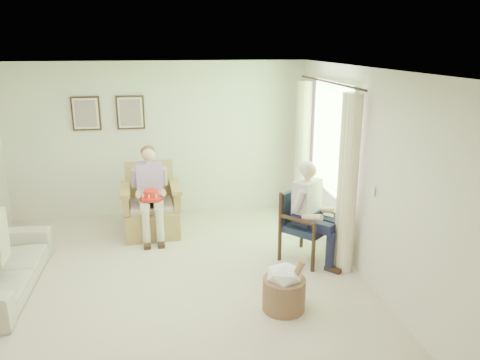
% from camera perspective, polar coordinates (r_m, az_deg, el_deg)
% --- Properties ---
extents(floor, '(5.50, 5.50, 0.00)m').
position_cam_1_polar(floor, '(5.87, -9.13, -13.15)').
color(floor, beige).
rests_on(floor, ground).
extents(back_wall, '(5.00, 0.04, 2.60)m').
position_cam_1_polar(back_wall, '(8.03, -9.77, 4.83)').
color(back_wall, silver).
rests_on(back_wall, ground).
extents(front_wall, '(5.00, 0.04, 2.60)m').
position_cam_1_polar(front_wall, '(2.85, -9.72, -17.44)').
color(front_wall, silver).
rests_on(front_wall, ground).
extents(right_wall, '(0.04, 5.50, 2.60)m').
position_cam_1_polar(right_wall, '(5.88, 15.37, 0.26)').
color(right_wall, silver).
rests_on(right_wall, ground).
extents(ceiling, '(5.00, 5.50, 0.02)m').
position_cam_1_polar(ceiling, '(5.13, -10.47, 13.06)').
color(ceiling, white).
rests_on(ceiling, back_wall).
extents(window, '(0.13, 2.50, 1.63)m').
position_cam_1_polar(window, '(6.88, 11.17, 5.27)').
color(window, '#2D6B23').
rests_on(window, right_wall).
extents(curtain_left, '(0.34, 0.34, 2.30)m').
position_cam_1_polar(curtain_left, '(6.05, 12.95, -0.61)').
color(curtain_left, '#FEF3C7').
rests_on(curtain_left, ground).
extents(curtain_right, '(0.34, 0.34, 2.30)m').
position_cam_1_polar(curtain_right, '(7.83, 7.61, 3.52)').
color(curtain_right, '#FEF3C7').
rests_on(curtain_right, ground).
extents(framed_print_left, '(0.45, 0.05, 0.55)m').
position_cam_1_polar(framed_print_left, '(8.00, -18.26, 7.70)').
color(framed_print_left, '#382114').
rests_on(framed_print_left, back_wall).
extents(framed_print_right, '(0.45, 0.05, 0.55)m').
position_cam_1_polar(framed_print_right, '(7.93, -13.22, 8.01)').
color(framed_print_right, '#382114').
rests_on(framed_print_right, back_wall).
extents(wicker_armchair, '(0.85, 0.84, 1.09)m').
position_cam_1_polar(wicker_armchair, '(7.43, -10.71, -3.82)').
color(wicker_armchair, tan).
rests_on(wicker_armchair, ground).
extents(wood_armchair, '(0.61, 0.58, 0.95)m').
position_cam_1_polar(wood_armchair, '(6.51, 8.06, -4.99)').
color(wood_armchair, black).
rests_on(wood_armchair, ground).
extents(person_wicker, '(0.40, 0.62, 1.37)m').
position_cam_1_polar(person_wicker, '(7.15, -10.92, -0.73)').
color(person_wicker, beige).
rests_on(person_wicker, ground).
extents(person_dark, '(0.40, 0.62, 1.35)m').
position_cam_1_polar(person_dark, '(6.28, 8.58, -3.18)').
color(person_dark, '#1B1D3B').
rests_on(person_dark, ground).
extents(red_hat, '(0.33, 0.33, 0.14)m').
position_cam_1_polar(red_hat, '(6.98, -10.79, -1.89)').
color(red_hat, red).
rests_on(red_hat, person_wicker).
extents(hatbox, '(0.52, 0.52, 0.70)m').
position_cam_1_polar(hatbox, '(5.34, 5.42, -12.84)').
color(hatbox, tan).
rests_on(hatbox, ground).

